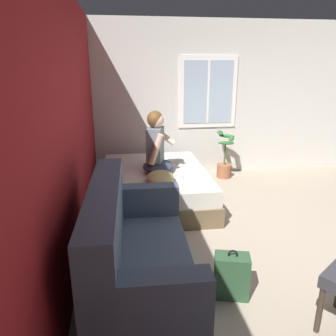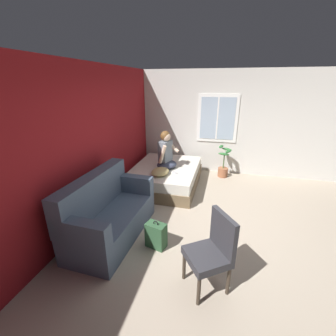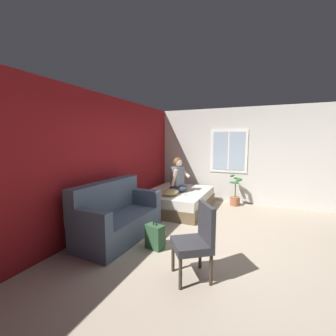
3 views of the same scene
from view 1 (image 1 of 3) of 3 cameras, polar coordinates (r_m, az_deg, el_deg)
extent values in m
plane|color=tan|center=(3.99, 22.97, -13.36)|extent=(40.00, 40.00, 0.00)
cube|color=maroon|center=(2.99, -18.66, 4.87)|extent=(10.76, 0.16, 2.70)
cube|color=silver|center=(6.18, 10.36, 11.71)|extent=(0.16, 6.23, 2.70)
cube|color=white|center=(5.97, 6.98, 12.95)|extent=(0.02, 1.04, 1.24)
cube|color=#9EB2C6|center=(5.95, 7.02, 12.94)|extent=(0.01, 0.88, 1.08)
cube|color=white|center=(5.95, 7.02, 12.94)|extent=(0.01, 0.04, 1.08)
cube|color=brown|center=(4.91, -2.31, -4.27)|extent=(2.00, 1.53, 0.26)
cube|color=beige|center=(4.83, -2.34, -1.63)|extent=(1.94, 1.48, 0.22)
cube|color=#47566B|center=(2.99, -4.21, -18.15)|extent=(1.73, 0.86, 0.44)
cube|color=#47566B|center=(2.72, -10.86, -9.39)|extent=(1.71, 0.30, 0.60)
cube|color=#47566B|center=(2.15, -3.59, -21.77)|extent=(0.21, 0.81, 0.32)
cube|color=#47566B|center=(3.46, -4.85, -5.61)|extent=(0.21, 0.81, 0.32)
cylinder|color=#382D23|center=(2.92, 24.91, -21.46)|extent=(0.04, 0.04, 0.40)
ellipsoid|color=#383D51|center=(4.71, -1.71, 0.31)|extent=(0.63, 0.57, 0.16)
cube|color=slate|center=(4.63, -2.23, 4.11)|extent=(0.37, 0.29, 0.48)
cylinder|color=beige|center=(4.43, -2.09, 3.24)|extent=(0.14, 0.23, 0.44)
cylinder|color=beige|center=(4.75, -0.90, 5.73)|extent=(0.19, 0.38, 0.29)
sphere|color=beige|center=(4.56, -2.03, 8.33)|extent=(0.21, 0.21, 0.21)
ellipsoid|color=brown|center=(4.56, -2.28, 8.52)|extent=(0.28, 0.28, 0.23)
cube|color=#2D5133|center=(3.06, 10.98, -17.97)|extent=(0.25, 0.34, 0.40)
cube|color=#2D5133|center=(3.20, 10.74, -18.08)|extent=(0.11, 0.24, 0.18)
torus|color=black|center=(2.94, 11.23, -14.55)|extent=(0.04, 0.09, 0.09)
ellipsoid|color=tan|center=(4.28, -1.37, -1.65)|extent=(0.53, 0.43, 0.14)
cube|color=#B7B7BC|center=(4.51, 1.97, -1.49)|extent=(0.13, 0.16, 0.01)
cylinder|color=#995B3D|center=(6.00, 9.71, -0.48)|extent=(0.26, 0.26, 0.24)
cylinder|color=#426033|center=(5.92, 9.86, 2.29)|extent=(0.03, 0.03, 0.36)
ellipsoid|color=#2D6B33|center=(5.76, 10.10, 4.32)|extent=(0.15, 0.29, 0.06)
ellipsoid|color=#2D6B33|center=(5.94, 10.22, 5.51)|extent=(0.22, 0.29, 0.06)
ellipsoid|color=#2D6B33|center=(5.81, 9.06, 6.11)|extent=(0.29, 0.15, 0.06)
ellipsoid|color=#2D6B33|center=(5.84, 10.98, 5.05)|extent=(0.30, 0.21, 0.06)
camera|label=2|loc=(1.86, 96.78, 11.07)|focal=24.00mm
camera|label=3|loc=(2.66, 98.77, -6.78)|focal=24.00mm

